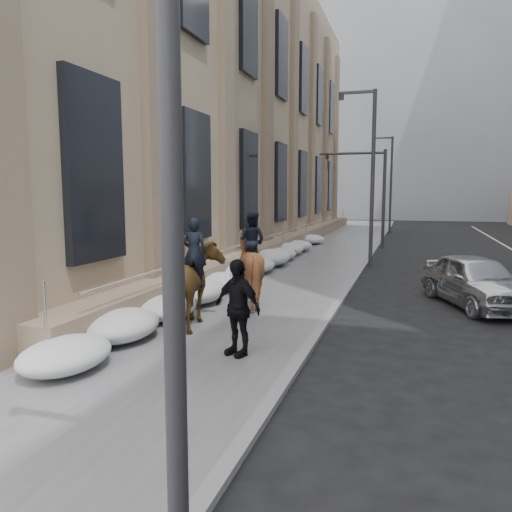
% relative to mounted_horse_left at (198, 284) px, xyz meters
% --- Properties ---
extents(ground, '(140.00, 140.00, 0.00)m').
position_rel_mounted_horse_left_xyz_m(ground, '(0.27, -1.51, -1.21)').
color(ground, black).
rests_on(ground, ground).
extents(sidewalk, '(5.00, 80.00, 0.12)m').
position_rel_mounted_horse_left_xyz_m(sidewalk, '(0.27, 8.49, -1.15)').
color(sidewalk, '#57575A').
rests_on(sidewalk, ground).
extents(curb, '(0.24, 80.00, 0.12)m').
position_rel_mounted_horse_left_xyz_m(curb, '(2.89, 8.49, -1.15)').
color(curb, slate).
rests_on(curb, ground).
extents(limestone_building, '(6.10, 44.00, 18.00)m').
position_rel_mounted_horse_left_xyz_m(limestone_building, '(-4.99, 18.45, 7.69)').
color(limestone_building, '#907A5E').
rests_on(limestone_building, ground).
extents(bg_building_mid, '(30.00, 12.00, 28.00)m').
position_rel_mounted_horse_left_xyz_m(bg_building_mid, '(4.27, 58.49, 12.79)').
color(bg_building_mid, slate).
rests_on(bg_building_mid, ground).
extents(bg_building_far, '(24.00, 12.00, 20.00)m').
position_rel_mounted_horse_left_xyz_m(bg_building_far, '(-5.73, 70.49, 8.79)').
color(bg_building_far, gray).
rests_on(bg_building_far, ground).
extents(streetlight_near, '(1.71, 0.24, 8.00)m').
position_rel_mounted_horse_left_xyz_m(streetlight_near, '(3.01, -7.51, 3.37)').
color(streetlight_near, '#2D2D30').
rests_on(streetlight_near, ground).
extents(streetlight_mid, '(1.71, 0.24, 8.00)m').
position_rel_mounted_horse_left_xyz_m(streetlight_mid, '(3.01, 12.49, 3.37)').
color(streetlight_mid, '#2D2D30').
rests_on(streetlight_mid, ground).
extents(streetlight_far, '(1.71, 0.24, 8.00)m').
position_rel_mounted_horse_left_xyz_m(streetlight_far, '(3.01, 32.49, 3.37)').
color(streetlight_far, '#2D2D30').
rests_on(streetlight_far, ground).
extents(traffic_signal, '(4.10, 0.22, 6.00)m').
position_rel_mounted_horse_left_xyz_m(traffic_signal, '(2.34, 20.49, 2.79)').
color(traffic_signal, '#2D2D30').
rests_on(traffic_signal, ground).
extents(snow_bank, '(1.70, 18.10, 0.76)m').
position_rel_mounted_horse_left_xyz_m(snow_bank, '(-1.16, 6.60, -0.74)').
color(snow_bank, '#B9BBC0').
rests_on(snow_bank, sidewalk).
extents(mounted_horse_left, '(1.67, 2.65, 2.70)m').
position_rel_mounted_horse_left_xyz_m(mounted_horse_left, '(0.00, 0.00, 0.00)').
color(mounted_horse_left, '#4D3417').
rests_on(mounted_horse_left, sidewalk).
extents(mounted_horse_right, '(2.19, 2.35, 2.74)m').
position_rel_mounted_horse_left_xyz_m(mounted_horse_right, '(0.43, 2.76, 0.08)').
color(mounted_horse_right, '#462614').
rests_on(mounted_horse_right, sidewalk).
extents(pedestrian, '(1.26, 0.90, 1.98)m').
position_rel_mounted_horse_left_xyz_m(pedestrian, '(1.63, -1.69, -0.10)').
color(pedestrian, black).
rests_on(pedestrian, sidewalk).
extents(car_silver, '(3.40, 4.99, 1.58)m').
position_rel_mounted_horse_left_xyz_m(car_silver, '(6.86, 5.08, -0.42)').
color(car_silver, '#A3A6AB').
rests_on(car_silver, ground).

